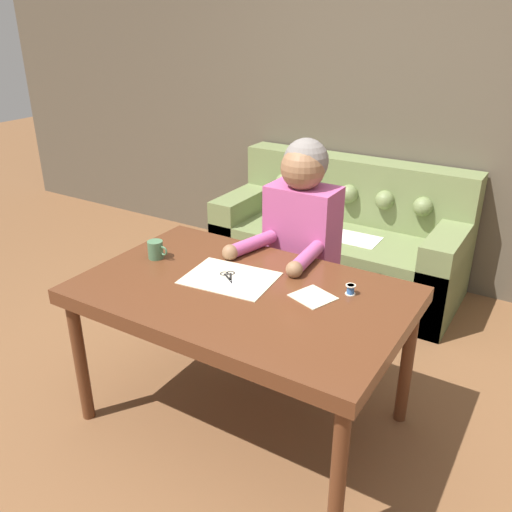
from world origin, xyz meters
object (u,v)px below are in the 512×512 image
scissors (230,278)px  mug (156,250)px  person (301,252)px  couch (340,243)px  dining_table (242,302)px  thread_spool (350,290)px

scissors → mug: size_ratio=1.72×
person → mug: bearing=-131.6°
couch → person: person is taller
person → mug: 0.78m
person → scissors: size_ratio=6.55×
dining_table → person: bearing=92.5°
thread_spool → scissors: bearing=-163.9°
dining_table → scissors: (-0.10, 0.05, 0.07)m
dining_table → person: person is taller
scissors → thread_spool: thread_spool is taller
mug → thread_spool: bearing=9.1°
couch → mug: (-0.34, -1.55, 0.45)m
dining_table → scissors: scissors is taller
scissors → mug: mug is taller
dining_table → mug: (-0.54, 0.04, 0.11)m
person → dining_table: bearing=-87.5°
person → mug: size_ratio=11.25×
person → thread_spool: 0.63m
person → scissors: (-0.07, -0.57, 0.07)m
mug → thread_spool: size_ratio=2.51×
dining_table → person: size_ratio=1.14×
mug → person: bearing=48.4°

